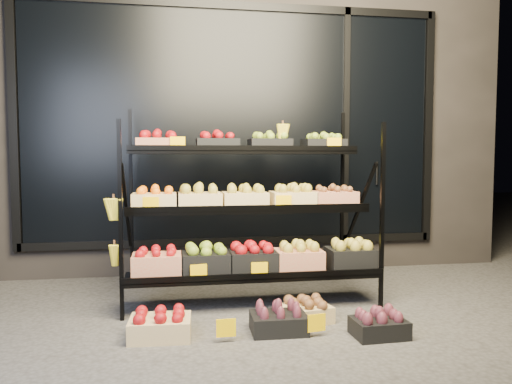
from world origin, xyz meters
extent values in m
plane|color=#514F4C|center=(0.00, 0.00, 0.00)|extent=(24.00, 24.00, 0.00)
cube|color=#2D2826|center=(0.00, 2.60, 1.75)|extent=(6.00, 2.00, 3.50)
cube|color=black|center=(0.00, 1.58, 1.55)|extent=(4.20, 0.04, 2.40)
cube|color=black|center=(0.00, 1.56, 0.34)|extent=(4.30, 0.06, 0.08)
cube|color=black|center=(0.00, 1.56, 2.76)|extent=(4.30, 0.06, 0.08)
cube|color=black|center=(-2.15, 1.56, 1.55)|extent=(0.08, 0.06, 2.50)
cube|color=black|center=(2.15, 1.56, 1.55)|extent=(0.08, 0.06, 2.50)
cube|color=black|center=(1.20, 1.56, 1.55)|extent=(0.06, 0.06, 2.50)
cylinder|color=black|center=(1.55, 1.53, 1.05)|extent=(0.02, 0.02, 0.25)
cube|color=black|center=(-1.02, 0.18, 0.75)|extent=(0.03, 0.03, 1.50)
cube|color=black|center=(1.02, 0.18, 0.75)|extent=(0.03, 0.03, 1.50)
cube|color=black|center=(-1.02, 1.15, 0.83)|extent=(0.03, 0.03, 1.66)
cube|color=black|center=(1.02, 1.15, 0.83)|extent=(0.03, 0.03, 1.66)
cube|color=black|center=(0.00, 0.35, 0.27)|extent=(2.05, 0.42, 0.03)
cube|color=black|center=(0.00, 0.15, 0.30)|extent=(2.05, 0.02, 0.05)
cube|color=black|center=(0.00, 0.65, 0.77)|extent=(2.05, 0.40, 0.03)
cube|color=black|center=(0.00, 0.46, 0.80)|extent=(2.05, 0.02, 0.05)
cube|color=black|center=(0.00, 0.95, 1.27)|extent=(2.05, 0.40, 0.03)
cube|color=black|center=(0.00, 0.76, 1.30)|extent=(2.05, 0.02, 0.05)
cube|color=tan|center=(-0.76, 0.95, 1.33)|extent=(0.38, 0.28, 0.11)
ellipsoid|color=#A70B18|center=(-0.76, 0.95, 1.42)|extent=(0.32, 0.24, 0.07)
cube|color=black|center=(-0.23, 0.95, 1.33)|extent=(0.38, 0.28, 0.11)
ellipsoid|color=#A70B18|center=(-0.23, 0.95, 1.42)|extent=(0.32, 0.24, 0.07)
cube|color=black|center=(0.25, 0.95, 1.33)|extent=(0.38, 0.28, 0.11)
ellipsoid|color=#87A228|center=(0.25, 0.95, 1.42)|extent=(0.32, 0.24, 0.07)
cube|color=black|center=(0.77, 0.95, 1.33)|extent=(0.38, 0.28, 0.11)
ellipsoid|color=#87A228|center=(0.77, 0.95, 1.42)|extent=(0.32, 0.24, 0.07)
cube|color=#D9BB7D|center=(-0.79, 0.65, 0.85)|extent=(0.38, 0.28, 0.14)
ellipsoid|color=orange|center=(-0.79, 0.65, 0.95)|extent=(0.32, 0.24, 0.07)
cube|color=#D9BB7D|center=(-0.42, 0.65, 0.85)|extent=(0.38, 0.28, 0.14)
ellipsoid|color=gold|center=(-0.42, 0.65, 0.95)|extent=(0.32, 0.24, 0.07)
cube|color=#D9BB7D|center=(-0.03, 0.65, 0.85)|extent=(0.38, 0.28, 0.14)
ellipsoid|color=gold|center=(-0.03, 0.65, 0.95)|extent=(0.32, 0.24, 0.07)
cube|color=#D9BB7D|center=(0.40, 0.65, 0.85)|extent=(0.38, 0.28, 0.14)
ellipsoid|color=gold|center=(0.40, 0.65, 0.95)|extent=(0.32, 0.24, 0.07)
cube|color=tan|center=(0.77, 0.65, 0.85)|extent=(0.38, 0.28, 0.14)
ellipsoid|color=brown|center=(0.77, 0.65, 0.95)|extent=(0.32, 0.24, 0.07)
cube|color=tan|center=(-0.77, 0.35, 0.37)|extent=(0.38, 0.28, 0.18)
ellipsoid|color=#A70B18|center=(-0.77, 0.35, 0.49)|extent=(0.32, 0.24, 0.07)
cube|color=black|center=(-0.38, 0.35, 0.37)|extent=(0.38, 0.28, 0.18)
ellipsoid|color=#87A228|center=(-0.38, 0.35, 0.49)|extent=(0.32, 0.24, 0.07)
cube|color=black|center=(-0.01, 0.35, 0.37)|extent=(0.38, 0.28, 0.18)
ellipsoid|color=#A70B18|center=(-0.01, 0.35, 0.49)|extent=(0.32, 0.24, 0.07)
cube|color=tan|center=(0.38, 0.35, 0.37)|extent=(0.38, 0.28, 0.18)
ellipsoid|color=gold|center=(0.38, 0.35, 0.49)|extent=(0.32, 0.24, 0.07)
cube|color=black|center=(0.82, 0.35, 0.37)|extent=(0.38, 0.28, 0.18)
ellipsoid|color=gold|center=(0.82, 0.35, 0.49)|extent=(0.32, 0.24, 0.07)
ellipsoid|color=yellow|center=(-1.07, 0.20, 0.93)|extent=(0.14, 0.08, 0.22)
ellipsoid|color=yellow|center=(-1.07, 0.20, 0.58)|extent=(0.14, 0.08, 0.22)
ellipsoid|color=yellow|center=(0.35, 0.85, 1.53)|extent=(0.14, 0.08, 0.22)
cube|color=#FFC300|center=(-0.82, 0.50, 0.84)|extent=(0.13, 0.01, 0.12)
cube|color=#FFC300|center=(0.28, 0.50, 0.84)|extent=(0.13, 0.01, 0.12)
cube|color=#FFC300|center=(0.82, 0.80, 1.34)|extent=(0.13, 0.01, 0.12)
cube|color=#FFC300|center=(-0.59, 0.80, 1.34)|extent=(0.13, 0.01, 0.12)
cube|color=#FFC300|center=(-0.45, 0.20, 0.34)|extent=(0.13, 0.01, 0.12)
cube|color=#FFC300|center=(0.02, 0.20, 0.34)|extent=(0.13, 0.01, 0.12)
cube|color=#FFC300|center=(-0.30, -0.40, 0.06)|extent=(0.13, 0.01, 0.12)
cube|color=#FFC300|center=(0.31, -0.40, 0.06)|extent=(0.13, 0.01, 0.12)
cube|color=#D9BB7D|center=(-0.73, -0.24, 0.07)|extent=(0.42, 0.32, 0.14)
ellipsoid|color=#A70B18|center=(-0.73, -0.24, 0.17)|extent=(0.36, 0.27, 0.07)
cube|color=black|center=(0.08, -0.26, 0.07)|extent=(0.39, 0.29, 0.13)
ellipsoid|color=brown|center=(0.08, -0.26, 0.16)|extent=(0.33, 0.24, 0.07)
cube|color=#D9BB7D|center=(0.32, -0.08, 0.06)|extent=(0.41, 0.34, 0.12)
ellipsoid|color=brown|center=(0.32, -0.08, 0.15)|extent=(0.34, 0.28, 0.07)
cube|color=black|center=(0.74, -0.46, 0.06)|extent=(0.36, 0.28, 0.12)
ellipsoid|color=brown|center=(0.74, -0.46, 0.15)|extent=(0.31, 0.23, 0.07)
camera|label=1|loc=(-0.64, -3.60, 1.22)|focal=35.00mm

